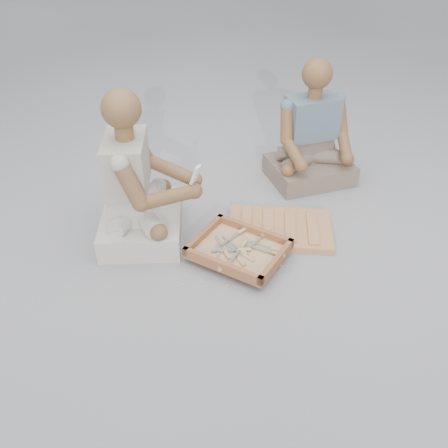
% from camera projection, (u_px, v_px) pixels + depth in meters
% --- Properties ---
extents(ground, '(60.00, 60.00, 0.00)m').
position_uv_depth(ground, '(239.00, 280.00, 2.67)').
color(ground, '#95949A').
rests_on(ground, ground).
extents(carved_panel, '(0.66, 0.48, 0.04)m').
position_uv_depth(carved_panel, '(280.00, 229.00, 3.01)').
color(carved_panel, '#A86541').
rests_on(carved_panel, ground).
extents(tool_tray, '(0.60, 0.54, 0.06)m').
position_uv_depth(tool_tray, '(239.00, 250.00, 2.78)').
color(tool_tray, brown).
rests_on(tool_tray, carved_panel).
extents(chisel_0, '(0.22, 0.07, 0.02)m').
position_uv_depth(chisel_0, '(275.00, 253.00, 2.73)').
color(chisel_0, silver).
rests_on(chisel_0, tool_tray).
extents(chisel_1, '(0.22, 0.07, 0.02)m').
position_uv_depth(chisel_1, '(240.00, 250.00, 2.76)').
color(chisel_1, silver).
rests_on(chisel_1, tool_tray).
extents(chisel_2, '(0.13, 0.20, 0.02)m').
position_uv_depth(chisel_2, '(240.00, 232.00, 2.89)').
color(chisel_2, silver).
rests_on(chisel_2, tool_tray).
extents(chisel_3, '(0.22, 0.08, 0.02)m').
position_uv_depth(chisel_3, '(274.00, 249.00, 2.78)').
color(chisel_3, silver).
rests_on(chisel_3, tool_tray).
extents(chisel_4, '(0.11, 0.21, 0.02)m').
position_uv_depth(chisel_4, '(264.00, 234.00, 2.87)').
color(chisel_4, silver).
rests_on(chisel_4, tool_tray).
extents(chisel_5, '(0.13, 0.20, 0.02)m').
position_uv_depth(chisel_5, '(226.00, 253.00, 2.74)').
color(chisel_5, silver).
rests_on(chisel_5, tool_tray).
extents(chisel_6, '(0.15, 0.18, 0.02)m').
position_uv_depth(chisel_6, '(239.00, 260.00, 2.70)').
color(chisel_6, silver).
rests_on(chisel_6, tool_tray).
extents(chisel_7, '(0.08, 0.22, 0.02)m').
position_uv_depth(chisel_7, '(242.00, 246.00, 2.78)').
color(chisel_7, silver).
rests_on(chisel_7, tool_tray).
extents(chisel_8, '(0.19, 0.14, 0.02)m').
position_uv_depth(chisel_8, '(246.00, 256.00, 2.72)').
color(chisel_8, silver).
rests_on(chisel_8, tool_tray).
extents(chisel_9, '(0.18, 0.16, 0.02)m').
position_uv_depth(chisel_9, '(241.00, 250.00, 2.77)').
color(chisel_9, silver).
rests_on(chisel_9, tool_tray).
extents(chisel_10, '(0.08, 0.22, 0.02)m').
position_uv_depth(chisel_10, '(219.00, 263.00, 2.68)').
color(chisel_10, silver).
rests_on(chisel_10, tool_tray).
extents(wood_chip_0, '(0.02, 0.02, 0.00)m').
position_uv_depth(wood_chip_0, '(202.00, 282.00, 2.65)').
color(wood_chip_0, tan).
rests_on(wood_chip_0, ground).
extents(wood_chip_1, '(0.02, 0.02, 0.00)m').
position_uv_depth(wood_chip_1, '(260.00, 244.00, 2.92)').
color(wood_chip_1, tan).
rests_on(wood_chip_1, ground).
extents(wood_chip_2, '(0.02, 0.02, 0.00)m').
position_uv_depth(wood_chip_2, '(182.00, 285.00, 2.63)').
color(wood_chip_2, tan).
rests_on(wood_chip_2, ground).
extents(wood_chip_3, '(0.02, 0.02, 0.00)m').
position_uv_depth(wood_chip_3, '(229.00, 234.00, 3.00)').
color(wood_chip_3, tan).
rests_on(wood_chip_3, ground).
extents(wood_chip_4, '(0.02, 0.02, 0.00)m').
position_uv_depth(wood_chip_4, '(228.00, 286.00, 2.63)').
color(wood_chip_4, tan).
rests_on(wood_chip_4, ground).
extents(wood_chip_5, '(0.02, 0.02, 0.00)m').
position_uv_depth(wood_chip_5, '(252.00, 221.00, 3.11)').
color(wood_chip_5, tan).
rests_on(wood_chip_5, ground).
extents(wood_chip_6, '(0.02, 0.02, 0.00)m').
position_uv_depth(wood_chip_6, '(280.00, 236.00, 2.98)').
color(wood_chip_6, tan).
rests_on(wood_chip_6, ground).
extents(wood_chip_7, '(0.02, 0.02, 0.00)m').
position_uv_depth(wood_chip_7, '(204.00, 258.00, 2.81)').
color(wood_chip_7, tan).
rests_on(wood_chip_7, ground).
extents(wood_chip_8, '(0.02, 0.02, 0.00)m').
position_uv_depth(wood_chip_8, '(281.00, 265.00, 2.77)').
color(wood_chip_8, tan).
rests_on(wood_chip_8, ground).
extents(wood_chip_9, '(0.02, 0.02, 0.00)m').
position_uv_depth(wood_chip_9, '(197.00, 244.00, 2.92)').
color(wood_chip_9, tan).
rests_on(wood_chip_9, ground).
extents(wood_chip_10, '(0.02, 0.02, 0.00)m').
position_uv_depth(wood_chip_10, '(287.00, 266.00, 2.76)').
color(wood_chip_10, tan).
rests_on(wood_chip_10, ground).
extents(wood_chip_11, '(0.02, 0.02, 0.00)m').
position_uv_depth(wood_chip_11, '(235.00, 222.00, 3.10)').
color(wood_chip_11, tan).
rests_on(wood_chip_11, ground).
extents(craftsman, '(0.66, 0.67, 0.90)m').
position_uv_depth(craftsman, '(138.00, 190.00, 2.83)').
color(craftsman, silver).
rests_on(craftsman, ground).
extents(companion, '(0.68, 0.64, 0.84)m').
position_uv_depth(companion, '(311.00, 142.00, 3.38)').
color(companion, '#7A6658').
rests_on(companion, ground).
extents(mobile_phone, '(0.07, 0.06, 0.12)m').
position_uv_depth(mobile_phone, '(195.00, 174.00, 2.72)').
color(mobile_phone, white).
rests_on(mobile_phone, craftsman).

